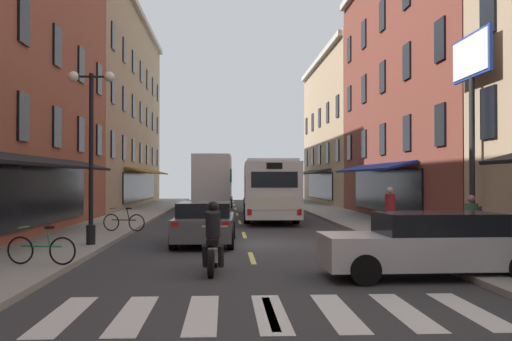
{
  "coord_description": "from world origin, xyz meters",
  "views": [
    {
      "loc": [
        -0.73,
        -19.41,
        2.18
      ],
      "look_at": [
        0.8,
        9.36,
        2.58
      ],
      "focal_mm": 40.78,
      "sensor_mm": 36.0,
      "label": 1
    }
  ],
  "objects": [
    {
      "name": "sedan_far",
      "position": [
        -1.4,
        29.02,
        0.66
      ],
      "size": [
        2.08,
        4.42,
        1.26
      ],
      "color": "silver",
      "rests_on": "ground"
    },
    {
      "name": "motorcycle_rider",
      "position": [
        -1.01,
        -5.93,
        0.71
      ],
      "size": [
        0.62,
        2.07,
        1.66
      ],
      "color": "black",
      "rests_on": "ground"
    },
    {
      "name": "sedan_mid",
      "position": [
        3.8,
        -6.85,
        0.73
      ],
      "size": [
        4.77,
        1.98,
        1.43
      ],
      "color": "silver",
      "rests_on": "ground"
    },
    {
      "name": "bicycle_mid",
      "position": [
        -5.08,
        -5.39,
        0.5
      ],
      "size": [
        1.7,
        0.48,
        0.91
      ],
      "color": "black",
      "rests_on": "sidewalk_left"
    },
    {
      "name": "crosswalk_near",
      "position": [
        0.0,
        -10.0,
        0.0
      ],
      "size": [
        7.1,
        2.8,
        0.01
      ],
      "color": "silver",
      "rests_on": "ground"
    },
    {
      "name": "box_truck",
      "position": [
        -1.53,
        20.47,
        1.94
      ],
      "size": [
        2.67,
        7.54,
        3.75
      ],
      "color": "white",
      "rests_on": "ground"
    },
    {
      "name": "bicycle_near",
      "position": [
        -4.65,
        3.35,
        0.5
      ],
      "size": [
        1.67,
        0.58,
        0.91
      ],
      "color": "black",
      "rests_on": "sidewalk_left"
    },
    {
      "name": "sidewalk_right",
      "position": [
        5.9,
        0.0,
        0.07
      ],
      "size": [
        3.0,
        80.0,
        0.14
      ],
      "primitive_type": "cube",
      "color": "gray",
      "rests_on": "ground"
    },
    {
      "name": "sidewalk_left",
      "position": [
        -5.9,
        0.0,
        0.07
      ],
      "size": [
        3.0,
        80.0,
        0.14
      ],
      "primitive_type": "cube",
      "color": "gray",
      "rests_on": "ground"
    },
    {
      "name": "street_lamp_twin",
      "position": [
        -4.88,
        -1.2,
        3.11
      ],
      "size": [
        1.42,
        0.32,
        5.36
      ],
      "color": "black",
      "rests_on": "sidewalk_left"
    },
    {
      "name": "billboard_sign",
      "position": [
        7.05,
        -1.5,
        5.13
      ],
      "size": [
        0.4,
        2.75,
        6.61
      ],
      "color": "black",
      "rests_on": "sidewalk_right"
    },
    {
      "name": "lane_centre_dashes",
      "position": [
        0.0,
        -0.25,
        0.0
      ],
      "size": [
        0.14,
        73.9,
        0.01
      ],
      "color": "#DBCC4C",
      "rests_on": "ground"
    },
    {
      "name": "transit_bus",
      "position": [
        1.61,
        12.18,
        1.63
      ],
      "size": [
        2.92,
        12.37,
        3.1
      ],
      "color": "silver",
      "rests_on": "ground"
    },
    {
      "name": "ground_plane",
      "position": [
        0.0,
        0.0,
        -0.05
      ],
      "size": [
        34.8,
        80.0,
        0.1
      ],
      "primitive_type": "cube",
      "color": "#333335"
    },
    {
      "name": "pedestrian_mid",
      "position": [
        5.13,
        0.97,
        1.04
      ],
      "size": [
        0.36,
        0.36,
        1.74
      ],
      "rotation": [
        0.0,
        0.0,
        0.94
      ],
      "color": "#33663F",
      "rests_on": "sidewalk_right"
    },
    {
      "name": "sedan_near",
      "position": [
        -1.4,
        -0.0,
        0.72
      ],
      "size": [
        2.08,
        4.7,
        1.4
      ],
      "color": "#515154",
      "rests_on": "ground"
    },
    {
      "name": "pedestrian_near",
      "position": [
        6.02,
        -3.83,
        0.98
      ],
      "size": [
        0.52,
        0.47,
        1.59
      ],
      "rotation": [
        0.0,
        0.0,
        2.18
      ],
      "color": "#33663F",
      "rests_on": "sidewalk_right"
    }
  ]
}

